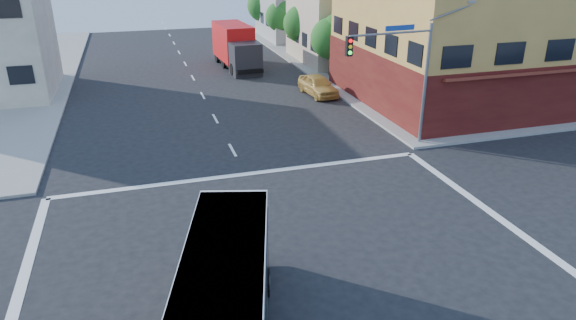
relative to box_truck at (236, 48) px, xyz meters
name	(u,v)px	position (x,y,z in m)	size (l,w,h in m)	color
ground	(304,281)	(-4.53, -33.82, -1.92)	(120.00, 120.00, 0.00)	black
sidewalk_ne	(498,47)	(30.47, 1.18, -1.84)	(50.00, 50.00, 0.15)	gray
corner_building_ne	(484,19)	(15.46, -15.35, 3.97)	(18.10, 15.44, 14.00)	gold
building_east_near	(358,14)	(12.45, 0.16, 2.59)	(12.06, 10.06, 9.00)	tan
signal_mast_ne	(402,63)	(4.55, -23.21, 3.06)	(7.91, 1.13, 8.07)	slate
street_tree_a	(333,36)	(7.37, -5.90, 1.67)	(3.60, 3.60, 5.53)	#332112
street_tree_b	(303,21)	(7.37, 2.10, 1.83)	(3.80, 3.80, 5.79)	#332112
street_tree_c	(281,15)	(7.37, 10.10, 1.54)	(3.40, 3.40, 5.29)	#332112
street_tree_d	(264,4)	(7.37, 18.10, 1.96)	(4.00, 4.00, 6.03)	#332112
box_truck	(236,48)	(0.00, 0.00, 0.00)	(3.12, 8.93, 3.95)	#242428
parked_car	(318,85)	(4.16, -11.26, -1.14)	(1.84, 4.57, 1.56)	gold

